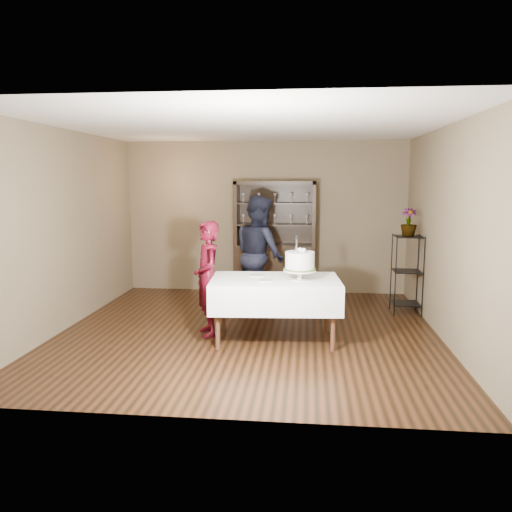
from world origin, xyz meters
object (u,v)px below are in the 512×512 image
Objects in this scene: china_hutch at (275,257)px; plant_etagere at (407,271)px; man at (260,254)px; cake at (300,262)px; cake_table at (275,293)px; potted_plant at (409,222)px; woman at (208,279)px.

china_hutch is 2.33m from plant_etagere.
man is (-2.23, -0.16, 0.25)m from plant_etagere.
cake is at bearing -135.13° from plant_etagere.
cake is (0.63, -1.43, 0.12)m from man.
china_hutch reaches higher than plant_etagere.
cake_table is (0.18, -2.58, -0.05)m from china_hutch.
potted_plant is (2.07, -1.06, 0.73)m from china_hutch.
cake reaches higher than cake_table.
man is at bearing -97.10° from china_hutch.
cake_table is 4.00× the size of potted_plant.
china_hutch is at bearing -38.24° from man.
china_hutch reaches higher than potted_plant.
potted_plant is (2.79, 1.37, 0.65)m from woman.
woman is at bearing -153.76° from plant_etagere.
cake_table is 3.01× the size of cake.
man is 3.25× the size of cake.
potted_plant is at bearing -117.05° from man.
plant_etagere is (2.08, -1.05, -0.01)m from china_hutch.
man is 1.57m from cake.
china_hutch is at bearing 153.01° from potted_plant.
woman reaches higher than plant_etagere.
cake_table is 0.91m from woman.
china_hutch is 2.53m from woman.
woman is at bearing 169.89° from cake.
plant_etagere reaches higher than cake_table.
china_hutch is at bearing 100.36° from cake.
china_hutch is 1.33× the size of woman.
cake_table is at bearing -141.16° from plant_etagere.
china_hutch is 1.11× the size of man.
cake_table is at bearing 162.39° from man.
woman is 0.83× the size of man.
cake is 1.33× the size of potted_plant.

